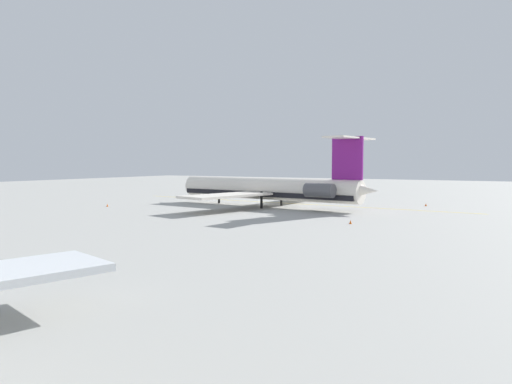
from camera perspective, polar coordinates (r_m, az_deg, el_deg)
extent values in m
plane|color=#9E9E99|center=(99.01, 0.89, -1.44)|extent=(302.30, 302.30, 0.00)
cylinder|color=silver|center=(93.08, 1.21, 0.41)|extent=(39.75, 8.92, 4.22)
cone|color=silver|center=(105.69, -7.59, 0.76)|extent=(4.85, 4.54, 4.05)
cone|color=silver|center=(83.29, 12.40, 0.20)|extent=(6.53, 4.29, 3.58)
cube|color=black|center=(93.14, 1.21, -0.18)|extent=(38.89, 8.90, 0.93)
cube|color=silver|center=(85.03, -3.50, -0.41)|extent=(10.34, 18.60, 0.42)
cube|color=silver|center=(102.67, 4.31, 0.29)|extent=(6.86, 17.67, 0.42)
cylinder|color=#515156|center=(82.98, 7.57, 0.20)|extent=(5.53, 3.06, 2.45)
cube|color=silver|center=(83.62, 7.81, 0.22)|extent=(3.30, 1.71, 0.51)
cylinder|color=#515156|center=(88.98, 9.67, 0.41)|extent=(5.53, 3.06, 2.45)
cube|color=silver|center=(88.32, 9.46, 0.39)|extent=(3.30, 1.71, 0.51)
cube|color=#7A197F|center=(84.25, 10.81, 3.98)|extent=(5.72, 1.10, 7.47)
cube|color=silver|center=(81.11, 10.09, 6.43)|extent=(4.66, 6.58, 0.30)
cube|color=silver|center=(87.22, 12.06, 6.21)|extent=(4.66, 6.58, 0.30)
cylinder|color=black|center=(100.63, -4.42, -0.45)|extent=(0.46, 0.46, 3.20)
cylinder|color=black|center=(89.71, 0.66, -0.94)|extent=(0.46, 0.46, 3.20)
cylinder|color=black|center=(95.25, 3.03, -0.68)|extent=(0.46, 0.46, 3.20)
cylinder|color=black|center=(123.60, -2.23, -0.23)|extent=(0.11, 0.11, 0.85)
cylinder|color=black|center=(123.55, -2.16, -0.23)|extent=(0.11, 0.11, 0.85)
cylinder|color=#191E4C|center=(123.53, -2.19, 0.12)|extent=(0.29, 0.29, 0.68)
sphere|color=brown|center=(123.50, -2.19, 0.34)|extent=(0.27, 0.27, 0.27)
cylinder|color=#191E4C|center=(123.58, -2.28, 0.14)|extent=(0.08, 0.08, 0.57)
cylinder|color=#191E4C|center=(123.47, -2.11, 0.14)|extent=(0.08, 0.08, 0.57)
cylinder|color=black|center=(118.82, -0.76, -0.39)|extent=(0.10, 0.10, 0.81)
cylinder|color=black|center=(118.93, -0.81, -0.39)|extent=(0.10, 0.10, 0.81)
cylinder|color=#191E4C|center=(118.82, -0.79, -0.04)|extent=(0.27, 0.27, 0.64)
sphere|color=tan|center=(118.80, -0.79, 0.18)|extent=(0.25, 0.25, 0.25)
cylinder|color=#191E4C|center=(118.69, -0.73, -0.03)|extent=(0.07, 0.07, 0.55)
cylinder|color=#191E4C|center=(118.96, -0.85, -0.02)|extent=(0.07, 0.07, 0.55)
cone|color=#EA590F|center=(68.80, 11.18, -3.52)|extent=(0.40, 0.40, 0.55)
cone|color=#EA590F|center=(97.53, -17.27, -1.52)|extent=(0.40, 0.40, 0.55)
cone|color=#EA590F|center=(100.09, 19.56, -1.44)|extent=(0.40, 0.40, 0.55)
cube|color=gold|center=(101.14, 3.57, -1.34)|extent=(77.56, 5.28, 0.01)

